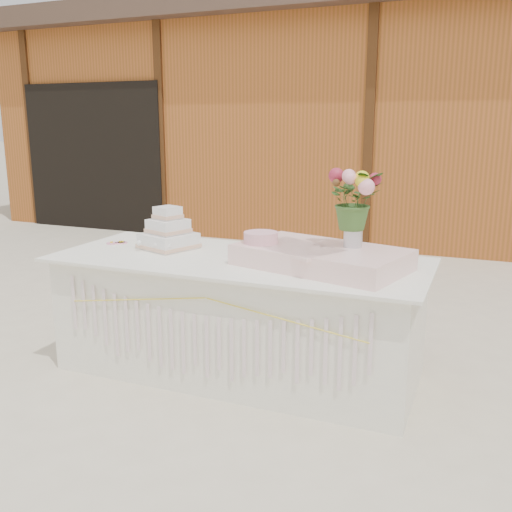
{
  "coord_description": "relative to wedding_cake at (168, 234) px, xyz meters",
  "views": [
    {
      "loc": [
        1.45,
        -3.23,
        1.61
      ],
      "look_at": [
        0.0,
        0.3,
        0.72
      ],
      "focal_mm": 40.0,
      "sensor_mm": 36.0,
      "label": 1
    }
  ],
  "objects": [
    {
      "name": "ground",
      "position": [
        0.56,
        -0.08,
        -0.87
      ],
      "size": [
        80.0,
        80.0,
        0.0
      ],
      "primitive_type": "plane",
      "color": "beige",
      "rests_on": "ground"
    },
    {
      "name": "bouquet",
      "position": [
        1.28,
        -0.03,
        0.35
      ],
      "size": [
        0.41,
        0.4,
        0.35
      ],
      "primitive_type": "imported",
      "rotation": [
        0.0,
        0.0,
        0.6
      ],
      "color": "#365C25",
      "rests_on": "flower_vase"
    },
    {
      "name": "barn",
      "position": [
        0.55,
        5.91,
        0.81
      ],
      "size": [
        12.6,
        4.6,
        3.3
      ],
      "color": "#9D4E21",
      "rests_on": "ground"
    },
    {
      "name": "cake_table",
      "position": [
        0.56,
        -0.09,
        -0.48
      ],
      "size": [
        2.4,
        1.0,
        0.77
      ],
      "color": "silver",
      "rests_on": "ground"
    },
    {
      "name": "flower_vase",
      "position": [
        1.28,
        -0.03,
        0.1
      ],
      "size": [
        0.11,
        0.11,
        0.15
      ],
      "primitive_type": "cylinder",
      "color": "silver",
      "rests_on": "satin_runner"
    },
    {
      "name": "wedding_cake",
      "position": [
        0.0,
        0.0,
        0.0
      ],
      "size": [
        0.41,
        0.41,
        0.29
      ],
      "rotation": [
        0.0,
        0.0,
        -0.35
      ],
      "color": "white",
      "rests_on": "cake_table"
    },
    {
      "name": "pink_cake_stand",
      "position": [
        0.74,
        -0.14,
        0.01
      ],
      "size": [
        0.27,
        0.27,
        0.19
      ],
      "color": "white",
      "rests_on": "cake_table"
    },
    {
      "name": "loose_flowers",
      "position": [
        -0.42,
        -0.05,
        -0.09
      ],
      "size": [
        0.19,
        0.37,
        0.02
      ],
      "primitive_type": null,
      "rotation": [
        0.0,
        0.0,
        0.12
      ],
      "color": "pink",
      "rests_on": "cake_table"
    },
    {
      "name": "satin_runner",
      "position": [
        1.11,
        -0.11,
        -0.04
      ],
      "size": [
        1.09,
        0.8,
        0.12
      ],
      "primitive_type": "cube",
      "rotation": [
        0.0,
        0.0,
        -0.26
      ],
      "color": "#FFD2CD",
      "rests_on": "cake_table"
    }
  ]
}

